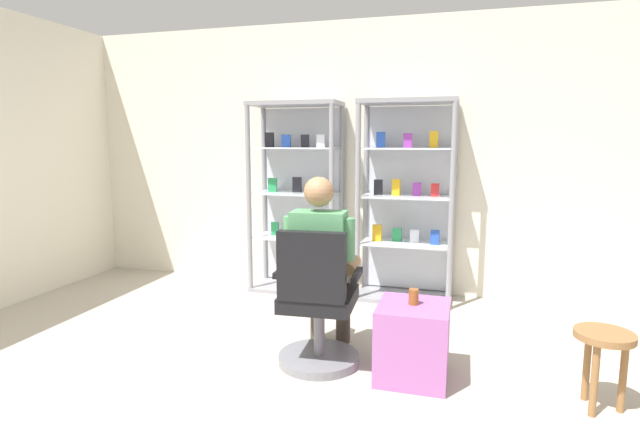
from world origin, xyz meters
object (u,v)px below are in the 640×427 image
storage_crate (413,341)px  wooden_stool (603,348)px  display_cabinet_right (407,200)px  display_cabinet_left (298,196)px  seated_shopkeeper (322,259)px  office_chair (317,311)px  tea_glass (414,297)px

storage_crate → wooden_stool: bearing=-5.1°
wooden_stool → display_cabinet_right: bearing=126.5°
display_cabinet_right → wooden_stool: display_cabinet_right is taller
display_cabinet_left → seated_shopkeeper: (0.70, -1.54, -0.25)m
seated_shopkeeper → wooden_stool: (1.72, -0.24, -0.35)m
seated_shopkeeper → storage_crate: bearing=-12.4°
display_cabinet_left → display_cabinet_right: 1.10m
office_chair → display_cabinet_right: bearing=77.2°
display_cabinet_right → wooden_stool: 2.30m
display_cabinet_right → tea_glass: 1.75m
office_chair → storage_crate: 0.66m
display_cabinet_right → storage_crate: display_cabinet_right is taller
office_chair → display_cabinet_left: bearing=112.6°
office_chair → seated_shopkeeper: seated_shopkeeper is taller
seated_shopkeeper → tea_glass: seated_shopkeeper is taller
seated_shopkeeper → wooden_stool: size_ratio=2.79×
display_cabinet_left → tea_glass: size_ratio=18.89×
office_chair → wooden_stool: office_chair is taller
display_cabinet_left → wooden_stool: display_cabinet_left is taller
seated_shopkeeper → storage_crate: 0.81m
seated_shopkeeper → storage_crate: (0.65, -0.14, -0.47)m
storage_crate → tea_glass: size_ratio=4.85×
display_cabinet_left → storage_crate: (1.35, -1.69, -0.72)m
storage_crate → wooden_stool: (1.07, -0.09, 0.12)m
display_cabinet_right → office_chair: (-0.39, -1.71, -0.57)m
seated_shopkeeper → office_chair: bearing=-86.2°
seated_shopkeeper → storage_crate: seated_shopkeeper is taller
storage_crate → tea_glass: (-0.00, 0.01, 0.29)m
storage_crate → tea_glass: tea_glass is taller
display_cabinet_right → office_chair: bearing=-102.8°
display_cabinet_left → office_chair: size_ratio=1.98×
wooden_stool → office_chair: bearing=177.5°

